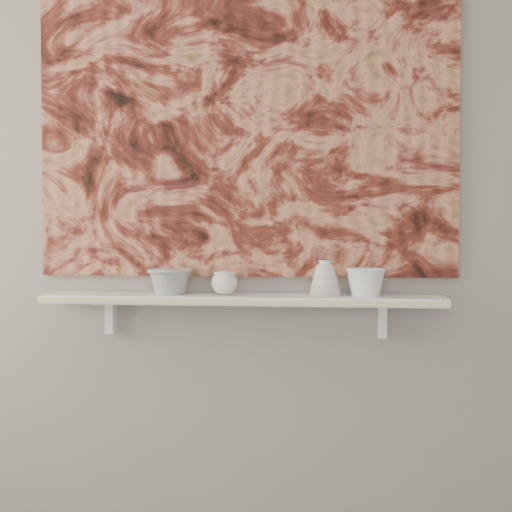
# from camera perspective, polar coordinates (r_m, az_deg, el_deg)

# --- Properties ---
(wall_back) EXTENTS (3.60, 0.00, 3.60)m
(wall_back) POSITION_cam_1_polar(r_m,az_deg,el_deg) (2.58, -0.90, 6.38)
(wall_back) COLOR gray
(wall_back) RESTS_ON floor
(shelf) EXTENTS (1.40, 0.18, 0.03)m
(shelf) POSITION_cam_1_polar(r_m,az_deg,el_deg) (2.49, -1.17, -3.48)
(shelf) COLOR silver
(shelf) RESTS_ON wall_back
(shelf_stripe) EXTENTS (1.40, 0.01, 0.02)m
(shelf_stripe) POSITION_cam_1_polar(r_m,az_deg,el_deg) (2.40, -1.47, -3.69)
(shelf_stripe) COLOR beige
(shelf_stripe) RESTS_ON shelf
(bracket_left) EXTENTS (0.03, 0.06, 0.12)m
(bracket_left) POSITION_cam_1_polar(r_m,az_deg,el_deg) (2.67, -11.50, -4.77)
(bracket_left) COLOR silver
(bracket_left) RESTS_ON wall_back
(bracket_right) EXTENTS (0.03, 0.06, 0.12)m
(bracket_right) POSITION_cam_1_polar(r_m,az_deg,el_deg) (2.55, 10.07, -5.09)
(bracket_right) COLOR silver
(bracket_right) RESTS_ON wall_back
(painting) EXTENTS (1.50, 0.02, 1.10)m
(painting) POSITION_cam_1_polar(r_m,az_deg,el_deg) (2.59, -0.94, 10.61)
(painting) COLOR maroon
(painting) RESTS_ON wall_back
(house_motif) EXTENTS (0.09, 0.00, 0.08)m
(house_motif) POSITION_cam_1_polar(r_m,az_deg,el_deg) (2.53, 9.21, 3.77)
(house_motif) COLOR black
(house_motif) RESTS_ON painting
(bowl_grey) EXTENTS (0.21, 0.21, 0.10)m
(bowl_grey) POSITION_cam_1_polar(r_m,az_deg,el_deg) (2.53, -6.88, -1.99)
(bowl_grey) COLOR gray
(bowl_grey) RESTS_ON shelf
(cup_cream) EXTENTS (0.12, 0.12, 0.08)m
(cup_cream) POSITION_cam_1_polar(r_m,az_deg,el_deg) (2.49, -2.53, -2.16)
(cup_cream) COLOR silver
(cup_cream) RESTS_ON shelf
(bell_vessel) EXTENTS (0.14, 0.14, 0.12)m
(bell_vessel) POSITION_cam_1_polar(r_m,az_deg,el_deg) (2.46, 5.56, -1.76)
(bell_vessel) COLOR silver
(bell_vessel) RESTS_ON shelf
(bowl_white) EXTENTS (0.14, 0.14, 0.10)m
(bowl_white) POSITION_cam_1_polar(r_m,az_deg,el_deg) (2.46, 8.77, -2.08)
(bowl_white) COLOR white
(bowl_white) RESTS_ON shelf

